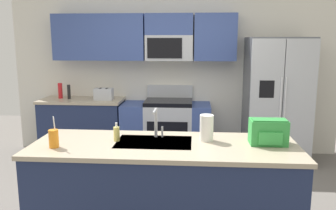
% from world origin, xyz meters
% --- Properties ---
extents(kitchen_wall_unit, '(5.20, 0.43, 2.60)m').
position_xyz_m(kitchen_wall_unit, '(-0.14, 2.08, 1.47)').
color(kitchen_wall_unit, silver).
rests_on(kitchen_wall_unit, ground).
extents(back_counter, '(1.28, 0.63, 0.90)m').
position_xyz_m(back_counter, '(-1.42, 1.80, 0.45)').
color(back_counter, '#1E2A4D').
rests_on(back_counter, ground).
extents(range_oven, '(1.36, 0.61, 1.10)m').
position_xyz_m(range_oven, '(-0.10, 1.80, 0.44)').
color(range_oven, '#B7BABF').
rests_on(range_oven, ground).
extents(refrigerator, '(0.90, 0.76, 1.85)m').
position_xyz_m(refrigerator, '(1.55, 1.73, 0.93)').
color(refrigerator, '#4C4F54').
rests_on(refrigerator, ground).
extents(island_counter, '(2.37, 0.86, 0.90)m').
position_xyz_m(island_counter, '(0.07, -0.47, 0.45)').
color(island_counter, '#1E2A4D').
rests_on(island_counter, ground).
extents(toaster, '(0.28, 0.16, 0.18)m').
position_xyz_m(toaster, '(-1.06, 1.75, 0.99)').
color(toaster, '#B7BABF').
rests_on(toaster, back_counter).
extents(pepper_mill, '(0.05, 0.05, 0.22)m').
position_xyz_m(pepper_mill, '(-1.63, 1.80, 1.01)').
color(pepper_mill, black).
rests_on(pepper_mill, back_counter).
extents(bottle_red, '(0.07, 0.07, 0.24)m').
position_xyz_m(bottle_red, '(-1.79, 1.86, 1.02)').
color(bottle_red, red).
rests_on(bottle_red, back_counter).
extents(sink_faucet, '(0.08, 0.21, 0.28)m').
position_xyz_m(sink_faucet, '(-0.02, -0.28, 1.07)').
color(sink_faucet, '#B7BABF').
rests_on(sink_faucet, island_counter).
extents(drink_cup_orange, '(0.08, 0.08, 0.28)m').
position_xyz_m(drink_cup_orange, '(-0.87, -0.65, 0.98)').
color(drink_cup_orange, orange).
rests_on(drink_cup_orange, island_counter).
extents(soap_dispenser, '(0.06, 0.06, 0.17)m').
position_xyz_m(soap_dispenser, '(-0.37, -0.42, 0.97)').
color(soap_dispenser, '#D8CC66').
rests_on(soap_dispenser, island_counter).
extents(paper_towel_roll, '(0.12, 0.12, 0.24)m').
position_xyz_m(paper_towel_roll, '(0.45, -0.34, 1.02)').
color(paper_towel_roll, white).
rests_on(paper_towel_roll, island_counter).
extents(backpack, '(0.32, 0.22, 0.23)m').
position_xyz_m(backpack, '(0.99, -0.41, 1.02)').
color(backpack, green).
rests_on(backpack, island_counter).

